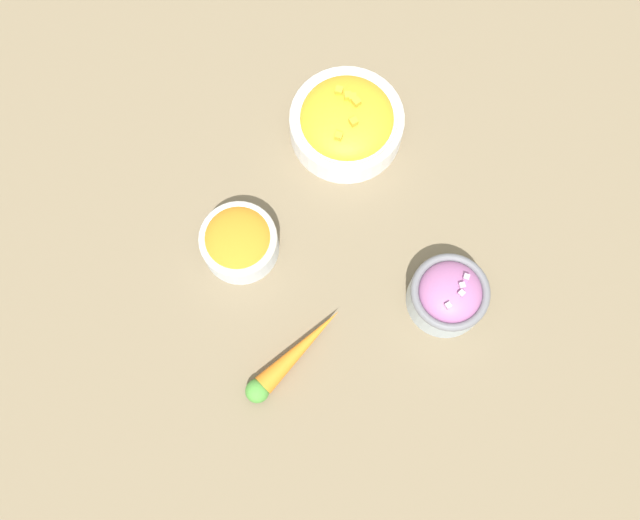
{
  "coord_description": "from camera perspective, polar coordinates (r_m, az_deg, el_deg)",
  "views": [
    {
      "loc": [
        -0.26,
        0.12,
        1.03
      ],
      "look_at": [
        0.0,
        0.0,
        0.03
      ],
      "focal_mm": 40.0,
      "sensor_mm": 36.0,
      "label": 1
    }
  ],
  "objects": [
    {
      "name": "bowl_red_onion",
      "position": [
        1.04,
        10.24,
        -2.73
      ],
      "size": [
        0.11,
        0.11,
        0.08
      ],
      "color": "#B2C1CC",
      "rests_on": "ground_plane"
    },
    {
      "name": "bowl_carrots",
      "position": [
        1.05,
        -6.51,
        1.5
      ],
      "size": [
        0.11,
        0.11,
        0.07
      ],
      "color": "silver",
      "rests_on": "ground_plane"
    },
    {
      "name": "bowl_squash",
      "position": [
        1.12,
        2.15,
        11.0
      ],
      "size": [
        0.18,
        0.18,
        0.08
      ],
      "color": "white",
      "rests_on": "ground_plane"
    },
    {
      "name": "ground_plane",
      "position": [
        1.07,
        -0.0,
        -0.44
      ],
      "size": [
        3.0,
        3.0,
        0.0
      ],
      "primitive_type": "plane",
      "color": "#75664C"
    },
    {
      "name": "loose_carrot",
      "position": [
        1.03,
        -2.27,
        -7.77
      ],
      "size": [
        0.09,
        0.18,
        0.03
      ],
      "rotation": [
        0.0,
        0.0,
        5.05
      ],
      "color": "orange",
      "rests_on": "ground_plane"
    }
  ]
}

